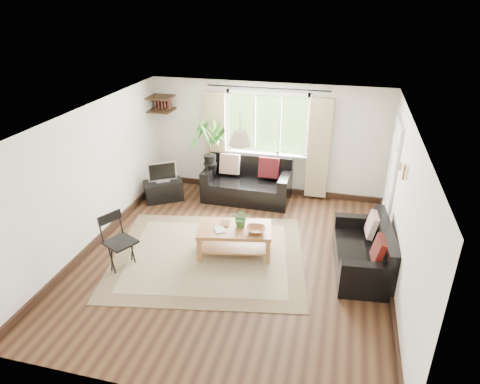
% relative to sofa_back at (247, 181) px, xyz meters
% --- Properties ---
extents(floor, '(5.50, 5.50, 0.00)m').
position_rel_sofa_back_xyz_m(floor, '(0.31, -2.24, -0.42)').
color(floor, black).
rests_on(floor, ground).
extents(ceiling, '(5.50, 5.50, 0.00)m').
position_rel_sofa_back_xyz_m(ceiling, '(0.31, -2.24, 1.98)').
color(ceiling, white).
rests_on(ceiling, floor).
extents(wall_back, '(5.00, 0.02, 2.40)m').
position_rel_sofa_back_xyz_m(wall_back, '(0.31, 0.51, 0.78)').
color(wall_back, silver).
rests_on(wall_back, floor).
extents(wall_front, '(5.00, 0.02, 2.40)m').
position_rel_sofa_back_xyz_m(wall_front, '(0.31, -4.99, 0.78)').
color(wall_front, silver).
rests_on(wall_front, floor).
extents(wall_left, '(0.02, 5.50, 2.40)m').
position_rel_sofa_back_xyz_m(wall_left, '(-2.19, -2.24, 0.78)').
color(wall_left, silver).
rests_on(wall_left, floor).
extents(wall_right, '(0.02, 5.50, 2.40)m').
position_rel_sofa_back_xyz_m(wall_right, '(2.81, -2.24, 0.78)').
color(wall_right, silver).
rests_on(wall_right, floor).
extents(rug, '(3.60, 3.23, 0.02)m').
position_rel_sofa_back_xyz_m(rug, '(-0.13, -2.27, -0.41)').
color(rug, beige).
rests_on(rug, floor).
extents(window, '(2.50, 0.16, 2.16)m').
position_rel_sofa_back_xyz_m(window, '(0.31, 0.47, 1.13)').
color(window, white).
rests_on(window, wall_back).
extents(door, '(0.06, 0.96, 2.06)m').
position_rel_sofa_back_xyz_m(door, '(2.78, -0.54, 0.58)').
color(door, silver).
rests_on(door, wall_right).
extents(corner_shelf, '(0.50, 0.50, 0.34)m').
position_rel_sofa_back_xyz_m(corner_shelf, '(-1.94, 0.26, 1.47)').
color(corner_shelf, black).
rests_on(corner_shelf, wall_back).
extents(pendant_lamp, '(0.36, 0.36, 0.54)m').
position_rel_sofa_back_xyz_m(pendant_lamp, '(0.31, -1.84, 1.63)').
color(pendant_lamp, beige).
rests_on(pendant_lamp, ceiling).
extents(wall_sconce, '(0.12, 0.12, 0.28)m').
position_rel_sofa_back_xyz_m(wall_sconce, '(2.74, -1.94, 1.32)').
color(wall_sconce, beige).
rests_on(wall_sconce, wall_right).
extents(sofa_back, '(1.81, 0.91, 0.85)m').
position_rel_sofa_back_xyz_m(sofa_back, '(0.00, 0.00, 0.00)').
color(sofa_back, black).
rests_on(sofa_back, floor).
extents(sofa_right, '(1.67, 0.95, 0.75)m').
position_rel_sofa_back_xyz_m(sofa_right, '(2.35, -2.03, -0.05)').
color(sofa_right, black).
rests_on(sofa_right, floor).
extents(coffee_table, '(1.32, 0.89, 0.50)m').
position_rel_sofa_back_xyz_m(coffee_table, '(0.28, -2.08, -0.17)').
color(coffee_table, brown).
rests_on(coffee_table, floor).
extents(table_plant, '(0.32, 0.28, 0.32)m').
position_rel_sofa_back_xyz_m(table_plant, '(0.37, -2.01, 0.24)').
color(table_plant, '#2D6227').
rests_on(table_plant, coffee_table).
extents(bowl, '(0.36, 0.36, 0.08)m').
position_rel_sofa_back_xyz_m(bowl, '(0.65, -2.12, 0.11)').
color(bowl, brown).
rests_on(bowl, coffee_table).
extents(book_a, '(0.24, 0.26, 0.02)m').
position_rel_sofa_back_xyz_m(book_a, '(-0.01, -2.25, 0.08)').
color(book_a, silver).
rests_on(book_a, coffee_table).
extents(book_b, '(0.17, 0.22, 0.02)m').
position_rel_sofa_back_xyz_m(book_b, '(0.01, -2.00, 0.08)').
color(book_b, brown).
rests_on(book_b, coffee_table).
extents(tv_stand, '(0.90, 0.79, 0.42)m').
position_rel_sofa_back_xyz_m(tv_stand, '(-1.71, -0.45, -0.21)').
color(tv_stand, black).
rests_on(tv_stand, floor).
extents(tv, '(0.61, 0.49, 0.46)m').
position_rel_sofa_back_xyz_m(tv, '(-1.71, -0.45, 0.23)').
color(tv, '#A5A5AA').
rests_on(tv, tv_stand).
extents(palm_stand, '(0.75, 0.75, 1.68)m').
position_rel_sofa_back_xyz_m(palm_stand, '(-0.79, -0.06, 0.42)').
color(palm_stand, black).
rests_on(palm_stand, floor).
extents(folding_chair, '(0.63, 0.63, 0.91)m').
position_rel_sofa_back_xyz_m(folding_chair, '(-1.37, -2.91, 0.03)').
color(folding_chair, black).
rests_on(folding_chair, floor).
extents(sill_plant, '(0.14, 0.10, 0.27)m').
position_rel_sofa_back_xyz_m(sill_plant, '(0.56, 0.39, 0.64)').
color(sill_plant, '#2D6023').
rests_on(sill_plant, window).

